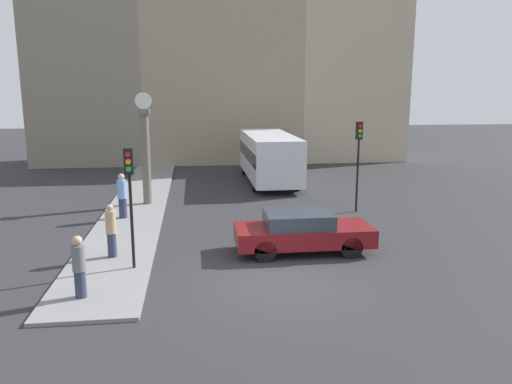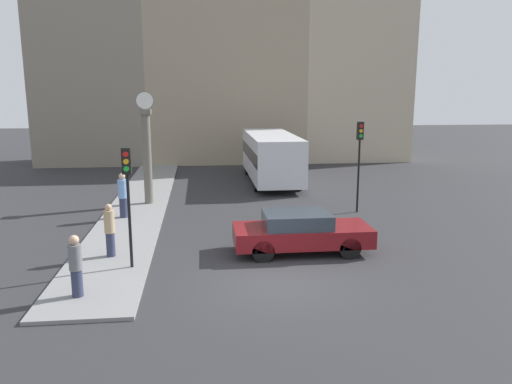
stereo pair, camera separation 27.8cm
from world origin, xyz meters
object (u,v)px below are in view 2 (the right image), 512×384
Objects in this scene: traffic_light_far at (360,148)px; street_clock at (147,151)px; sedan_car at (301,232)px; bus_distant at (271,155)px; pedestrian_grey_jacket at (76,266)px; pedestrian_blue_stripe at (123,195)px; pedestrian_tan_coat at (110,230)px; traffic_light_near at (128,183)px.

street_clock is at bearing 165.64° from traffic_light_far.
sedan_car is 1.14× the size of traffic_light_far.
bus_distant is 5.27× the size of pedestrian_grey_jacket.
pedestrian_grey_jacket is 8.12m from pedestrian_blue_stripe.
traffic_light_far is at bearing -70.20° from bus_distant.
pedestrian_grey_jacket is at bearing -114.38° from bus_distant.
pedestrian_tan_coat reaches higher than sedan_car.
bus_distant reaches higher than pedestrian_tan_coat.
street_clock reaches higher than traffic_light_near.
pedestrian_grey_jacket is (-7.24, -15.98, -0.66)m from bus_distant.
traffic_light_far reaches higher than pedestrian_blue_stripe.
traffic_light_near reaches higher than pedestrian_grey_jacket.
bus_distant is 17.55m from pedestrian_grey_jacket.
traffic_light_far is at bearing 1.21° from pedestrian_blue_stripe.
pedestrian_blue_stripe reaches higher than sedan_car.
sedan_car is 1.26× the size of traffic_light_near.
pedestrian_tan_coat is at bearing -118.35° from bus_distant.
bus_distant is 2.40× the size of traffic_light_near.
traffic_light_far is at bearing 55.43° from sedan_car.
sedan_car is 9.61m from street_clock.
traffic_light_near is 1.94× the size of pedestrian_blue_stripe.
bus_distant reaches higher than pedestrian_grey_jacket.
pedestrian_grey_jacket is 3.14m from pedestrian_tan_coat.
traffic_light_near is at bearing -168.22° from sedan_car.
pedestrian_blue_stripe is at bearing -132.74° from bus_distant.
pedestrian_grey_jacket is at bearing -140.18° from traffic_light_far.
sedan_car is at bearing 26.11° from pedestrian_grey_jacket.
street_clock reaches higher than sedan_car.
street_clock is at bearing 86.58° from pedestrian_tan_coat.
pedestrian_tan_coat is (0.32, -5.00, -0.07)m from pedestrian_blue_stripe.
pedestrian_blue_stripe is 1.09× the size of pedestrian_tan_coat.
traffic_light_far is at bearing 39.82° from pedestrian_grey_jacket.
pedestrian_grey_jacket is (-1.09, -2.04, -1.74)m from traffic_light_near.
street_clock is at bearing 85.95° from pedestrian_grey_jacket.
bus_distant is at bearing 109.80° from traffic_light_far.
sedan_car is at bearing -124.57° from traffic_light_far.
street_clock is at bearing 92.20° from traffic_light_near.
pedestrian_blue_stripe reaches higher than pedestrian_tan_coat.
traffic_light_far is 11.16m from pedestrian_tan_coat.
pedestrian_tan_coat is at bearing -179.79° from sedan_car.
bus_distant is 8.41m from street_clock.
street_clock is 2.77× the size of pedestrian_blue_stripe.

